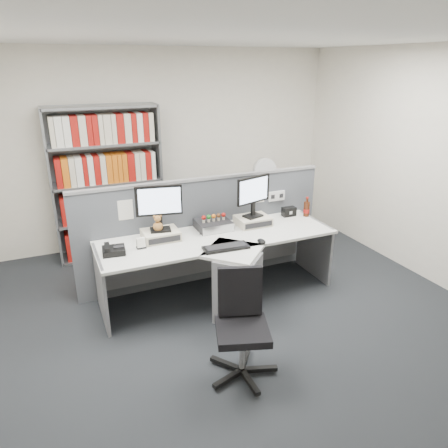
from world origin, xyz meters
name	(u,v)px	position (x,y,z in m)	size (l,w,h in m)	color
ground	(250,333)	(0.00, 0.00, 0.00)	(5.50, 5.50, 0.00)	#292C31
room_shell	(255,152)	(0.00, 0.00, 1.79)	(5.04, 5.54, 2.72)	white
partition	(204,229)	(0.00, 1.25, 0.65)	(3.00, 0.08, 1.27)	#54585F
desk	(226,266)	(0.00, 0.60, 0.46)	(2.60, 1.20, 0.72)	white
monitor_riser_left	(161,235)	(-0.59, 0.98, 0.77)	(0.38, 0.31, 0.10)	beige
monitor_riser_right	(253,221)	(0.51, 0.98, 0.77)	(0.38, 0.31, 0.10)	beige
monitor_left	(159,204)	(-0.59, 0.98, 1.11)	(0.48, 0.19, 0.49)	black
monitor_right	(253,193)	(0.51, 0.98, 1.11)	(0.46, 0.20, 0.48)	black
desktop_pc	(213,225)	(0.03, 1.04, 0.77)	(0.37, 0.33, 0.10)	black
figurines	(214,217)	(0.03, 1.02, 0.87)	(0.29, 0.05, 0.09)	beige
keyboard	(226,247)	(-0.05, 0.48, 0.74)	(0.48, 0.20, 0.03)	black
mouse	(261,241)	(0.34, 0.45, 0.74)	(0.08, 0.12, 0.05)	black
desk_phone	(113,250)	(-1.12, 0.81, 0.76)	(0.24, 0.22, 0.10)	black
desk_calendar	(141,244)	(-0.84, 0.83, 0.77)	(0.09, 0.07, 0.11)	black
plush_toy	(158,224)	(-0.62, 0.97, 0.90)	(0.11, 0.11, 0.18)	#A56F37
speaker	(289,212)	(1.05, 1.07, 0.78)	(0.17, 0.09, 0.11)	black
cola_bottle	(306,209)	(1.25, 0.98, 0.81)	(0.07, 0.07, 0.24)	#3F190A
shelving_unit	(108,185)	(-0.90, 2.44, 0.98)	(1.41, 0.40, 2.00)	gray
filing_cabinet	(263,219)	(1.20, 1.99, 0.35)	(0.45, 0.61, 0.70)	gray
desk_fan	(264,173)	(1.20, 1.99, 1.04)	(0.33, 0.19, 0.55)	white
office_chair	(241,321)	(-0.31, -0.43, 0.48)	(0.60, 0.60, 0.90)	silver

